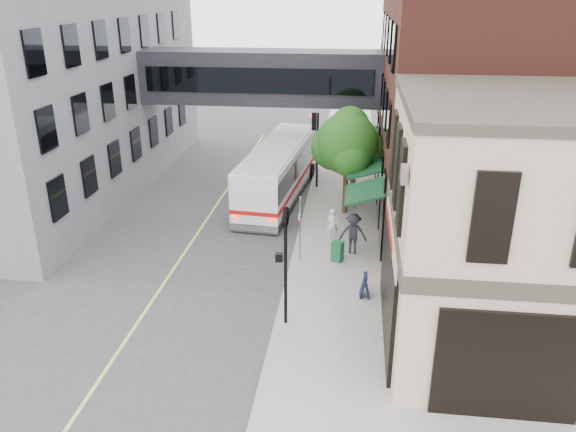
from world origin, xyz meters
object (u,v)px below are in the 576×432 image
(pedestrian_a, at_px, (333,225))
(pedestrian_c, at_px, (353,234))
(pedestrian_b, at_px, (353,193))
(sandwich_board, at_px, (365,285))
(bus, at_px, (279,169))
(newspaper_box, at_px, (337,251))

(pedestrian_a, relative_size, pedestrian_c, 0.81)
(pedestrian_b, relative_size, sandwich_board, 1.83)
(pedestrian_a, height_order, sandwich_board, pedestrian_a)
(bus, relative_size, pedestrian_a, 7.35)
(bus, bearing_deg, pedestrian_c, -59.38)
(pedestrian_b, bearing_deg, pedestrian_c, -83.56)
(pedestrian_c, bearing_deg, newspaper_box, -124.98)
(pedestrian_a, distance_m, newspaper_box, 2.23)
(sandwich_board, bearing_deg, pedestrian_b, 92.46)
(bus, relative_size, sandwich_board, 11.99)
(pedestrian_b, xyz_separation_m, newspaper_box, (-0.57, -6.46, -0.41))
(pedestrian_c, distance_m, sandwich_board, 3.90)
(bus, relative_size, pedestrian_b, 6.57)
(sandwich_board, bearing_deg, pedestrian_a, 105.13)
(pedestrian_b, height_order, newspaper_box, pedestrian_b)
(pedestrian_b, distance_m, sandwich_board, 9.46)
(newspaper_box, xyz_separation_m, sandwich_board, (1.18, -2.96, 0.02))
(pedestrian_c, bearing_deg, sandwich_board, -80.32)
(bus, xyz_separation_m, sandwich_board, (4.89, -11.19, -1.07))
(pedestrian_c, relative_size, newspaper_box, 2.10)
(pedestrian_a, relative_size, sandwich_board, 1.63)
(pedestrian_a, height_order, pedestrian_b, pedestrian_b)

